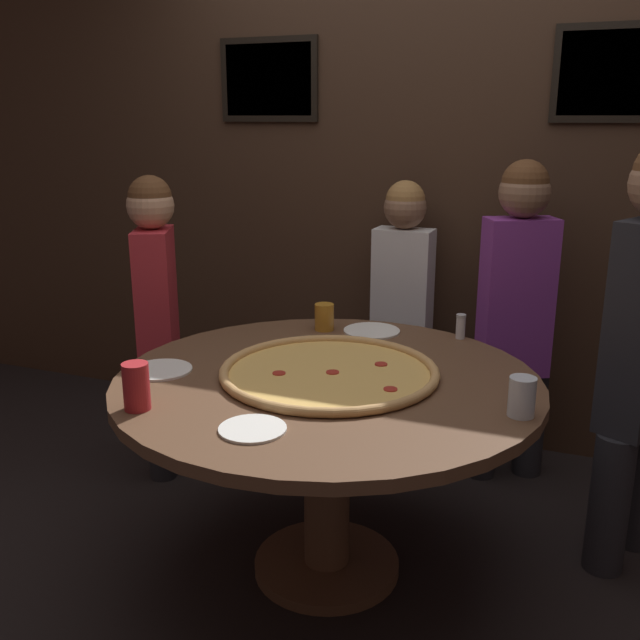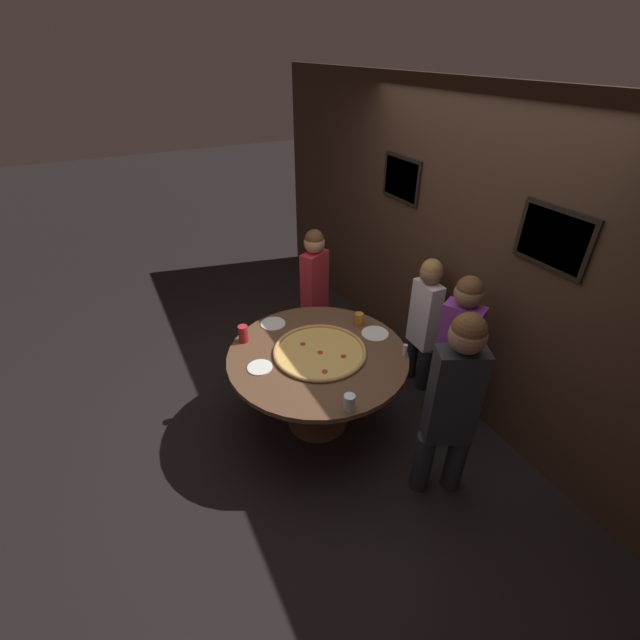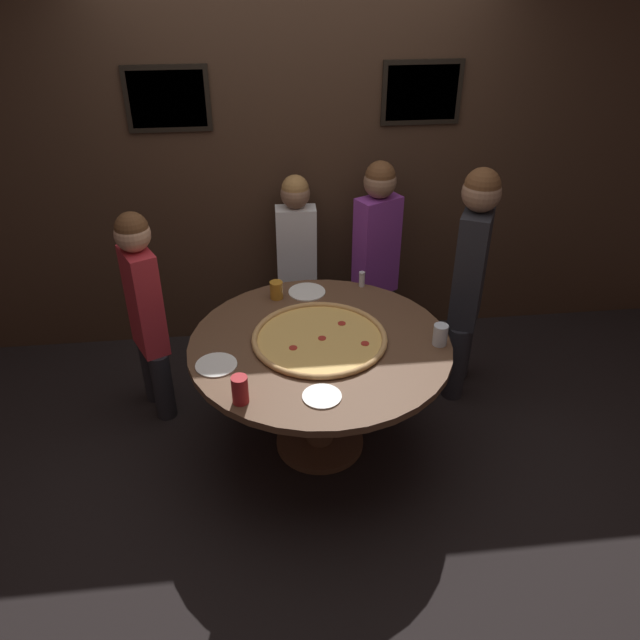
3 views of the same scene
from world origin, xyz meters
name	(u,v)px [view 2 (image 2 of 3)]	position (x,y,z in m)	size (l,w,h in m)	color
ground_plane	(318,420)	(0.00, 0.00, 0.00)	(24.00, 24.00, 0.00)	black
back_wall	(458,255)	(0.00, 1.31, 1.30)	(6.40, 0.08, 2.60)	#3D281C
dining_table	(318,368)	(0.00, 0.00, 0.59)	(1.42, 1.42, 0.74)	brown
giant_pizza	(320,352)	(0.00, 0.02, 0.75)	(0.74, 0.74, 0.03)	#EAB75B
drink_cup_far_right	(243,334)	(-0.43, -0.46, 0.81)	(0.08, 0.08, 0.14)	#B22328
drink_cup_front_edge	(359,319)	(-0.21, 0.50, 0.79)	(0.08, 0.08, 0.11)	#BC7A23
drink_cup_by_shaker	(349,402)	(0.64, -0.09, 0.80)	(0.08, 0.08, 0.12)	silver
white_plate_far_back	(375,333)	(-0.02, 0.55, 0.74)	(0.23, 0.23, 0.01)	white
white_plate_beside_cup	(260,367)	(-0.04, -0.47, 0.74)	(0.19, 0.19, 0.01)	white
white_plate_right_side	(273,324)	(-0.55, -0.15, 0.74)	(0.21, 0.21, 0.01)	white
condiment_shaker	(405,350)	(0.33, 0.59, 0.79)	(0.04, 0.04, 0.10)	silver
diner_side_right	(457,347)	(0.49, 0.97, 0.80)	(0.37, 0.27, 1.41)	#232328
diner_far_left	(315,285)	(-0.98, 0.47, 0.76)	(0.25, 0.35, 1.34)	#232328
diner_far_right	(424,317)	(-0.04, 1.09, 0.74)	(0.33, 0.19, 1.30)	#232328
diner_side_left	(453,400)	(0.98, 0.48, 0.86)	(0.29, 0.40, 1.51)	#232328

